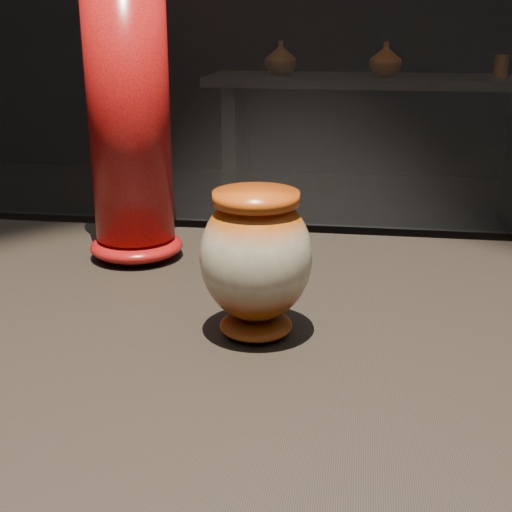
{
  "coord_description": "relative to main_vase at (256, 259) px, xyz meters",
  "views": [
    {
      "loc": [
        -0.05,
        -0.78,
        1.26
      ],
      "look_at": [
        -0.16,
        -0.02,
        1.0
      ],
      "focal_mm": 50.0,
      "sensor_mm": 36.0,
      "label": 1
    }
  ],
  "objects": [
    {
      "name": "back_vase_right",
      "position": [
        0.89,
        3.61,
        -0.03
      ],
      "size": [
        0.08,
        0.08,
        0.12
      ],
      "primitive_type": "cylinder",
      "color": "#8B5014",
      "rests_on": "back_shelf"
    },
    {
      "name": "tall_vase",
      "position": [
        -0.22,
        0.25,
        0.12
      ],
      "size": [
        0.17,
        0.17,
        0.45
      ],
      "rotation": [
        0.0,
        0.0,
        0.2
      ],
      "color": "red",
      "rests_on": "display_plinth"
    },
    {
      "name": "back_shelf",
      "position": [
        0.2,
        3.59,
        -0.36
      ],
      "size": [
        2.0,
        0.6,
        0.9
      ],
      "color": "black",
      "rests_on": "ground"
    },
    {
      "name": "back_vase_mid",
      "position": [
        0.23,
        3.56,
        0.0
      ],
      "size": [
        0.24,
        0.24,
        0.19
      ],
      "primitive_type": "imported",
      "rotation": [
        0.0,
        0.0,
        3.46
      ],
      "color": "#6A2B09",
      "rests_on": "back_shelf"
    },
    {
      "name": "back_vase_left",
      "position": [
        -0.38,
        3.58,
        0.0
      ],
      "size": [
        0.26,
        0.26,
        0.2
      ],
      "primitive_type": "imported",
      "rotation": [
        0.0,
        0.0,
        5.6
      ],
      "color": "#8B5014",
      "rests_on": "back_shelf"
    },
    {
      "name": "main_vase",
      "position": [
        0.0,
        0.0,
        0.0
      ],
      "size": [
        0.17,
        0.17,
        0.17
      ],
      "rotation": [
        0.0,
        0.0,
        0.39
      ],
      "color": "#6A2B09",
      "rests_on": "display_plinth"
    }
  ]
}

